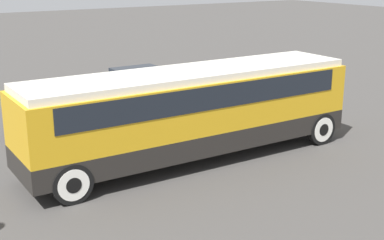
% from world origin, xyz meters
% --- Properties ---
extents(ground_plane, '(120.00, 120.00, 0.00)m').
position_xyz_m(ground_plane, '(0.00, 0.00, 0.00)').
color(ground_plane, '#423F3D').
extents(tour_bus, '(11.01, 2.57, 2.92)m').
position_xyz_m(tour_bus, '(0.10, 0.00, 1.78)').
color(tour_bus, black).
rests_on(tour_bus, ground_plane).
extents(parked_car_near, '(4.38, 1.95, 1.45)m').
position_xyz_m(parked_car_near, '(-2.31, 4.99, 0.71)').
color(parked_car_near, '#7A6B5B').
rests_on(parked_car_near, ground_plane).
extents(parked_car_mid, '(4.24, 1.78, 1.40)m').
position_xyz_m(parked_car_mid, '(2.51, 8.54, 0.71)').
color(parked_car_mid, '#BCBCC1').
rests_on(parked_car_mid, ground_plane).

